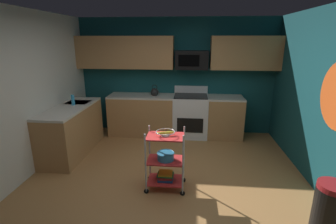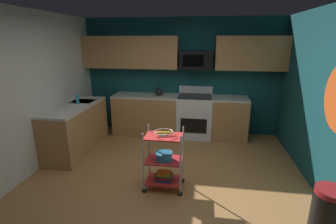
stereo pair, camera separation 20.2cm
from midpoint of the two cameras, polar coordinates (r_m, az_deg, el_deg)
The scene contains 15 objects.
floor at distance 3.97m, azimuth -2.15°, elevation -16.59°, with size 4.40×4.80×0.04m, color #A87542.
wall_back at distance 5.81m, azimuth 0.89°, elevation 8.05°, with size 4.52×0.06×2.60m, color #14474C.
wall_left at distance 4.34m, azimuth -33.00°, elevation 2.53°, with size 0.06×4.80×2.60m, color silver.
wall_right at distance 3.84m, azimuth 32.74°, elevation 1.07°, with size 0.06×4.80×2.60m, color #14474C.
counter_run at distance 5.40m, azimuth -7.02°, elevation -1.84°, with size 3.69×2.23×0.92m.
oven_range at distance 5.66m, azimuth 4.09°, elevation -0.76°, with size 0.76×0.65×1.10m.
upper_cabinets at distance 5.57m, azimuth -0.06°, elevation 13.38°, with size 4.40×0.33×0.70m.
microwave at distance 5.53m, azimuth 4.37°, elevation 11.75°, with size 0.70×0.39×0.40m.
rolling_cart at distance 3.69m, azimuth -2.18°, elevation -10.92°, with size 0.59×0.37×0.91m.
fruit_bowl at distance 3.51m, azimuth -2.26°, elevation -4.76°, with size 0.27×0.27×0.07m.
mixing_bowl_large at distance 3.66m, azimuth -2.14°, elevation -9.99°, with size 0.25×0.25×0.11m.
book_stack at distance 3.81m, azimuth -2.14°, elevation -14.42°, with size 0.24×0.19×0.12m.
kettle at distance 5.60m, azimuth -4.10°, elevation 4.54°, with size 0.21×0.18×0.26m.
dish_soap_bottle at distance 5.13m, azimuth -21.94°, elevation 2.54°, with size 0.06×0.06×0.20m, color #2D8CBF.
trash_can at distance 3.38m, azimuth 31.39°, elevation -18.75°, with size 0.34×0.42×0.66m.
Camera 1 is at (0.36, -3.31, 2.14)m, focal length 26.73 mm.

